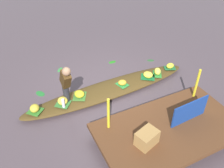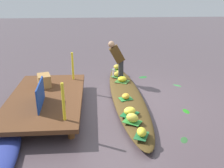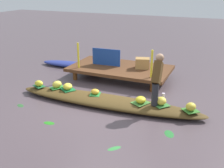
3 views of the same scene
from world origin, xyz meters
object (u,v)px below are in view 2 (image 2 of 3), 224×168
Objects in this scene: banana_bunch_0 at (126,96)px; banana_bunch_5 at (132,118)px; produce_crate at (44,80)px; banana_bunch_2 at (130,111)px; banana_bunch_3 at (122,79)px; banana_bunch_6 at (117,67)px; water_bottle at (114,73)px; vendor_person at (117,57)px; banana_bunch_4 at (118,73)px; market_banner at (40,94)px; vendor_boat at (127,97)px; banana_bunch_1 at (142,132)px.

banana_bunch_0 is 0.87× the size of banana_bunch_5.
banana_bunch_0 is at bearing -105.50° from produce_crate.
banana_bunch_2 reaches higher than banana_bunch_3.
banana_bunch_0 is 0.95× the size of banana_bunch_6.
produce_crate is at bearing 50.42° from banana_bunch_5.
banana_bunch_5 is (-1.18, 0.01, 0.03)m from banana_bunch_0.
banana_bunch_5 is 1.07× the size of water_bottle.
banana_bunch_2 is 2.52m from vendor_person.
banana_bunch_4 reaches higher than banana_bunch_0.
banana_bunch_5 reaches higher than banana_bunch_4.
banana_bunch_0 is 1.71m from vendor_person.
banana_bunch_5 is 2.95m from water_bottle.
market_banner is (-0.60, 2.02, 0.38)m from banana_bunch_0.
banana_bunch_3 is 0.49m from banana_bunch_4.
water_bottle reaches higher than banana_bunch_0.
vendor_boat is 1.40m from banana_bunch_4.
banana_bunch_1 is 2.42m from market_banner.
banana_bunch_5 reaches higher than banana_bunch_2.
banana_bunch_6 is 3.66m from market_banner.
produce_crate is (1.78, 2.16, 0.24)m from banana_bunch_5.
banana_bunch_6 is (4.16, 0.10, 0.01)m from banana_bunch_1.
banana_bunch_2 reaches higher than vendor_boat.
banana_bunch_6 is at bearing -13.98° from water_bottle.
banana_bunch_3 is (2.11, -0.06, -0.01)m from banana_bunch_2.
banana_bunch_6 is at bearing 2.40° from banana_bunch_3.
vendor_boat is 17.77× the size of banana_bunch_2.
banana_bunch_4 reaches higher than vendor_boat.
vendor_person reaches higher than market_banner.
vendor_boat is 20.16× the size of banana_bunch_1.
banana_bunch_2 is at bearing 178.39° from banana_bunch_3.
banana_bunch_3 is 1.11× the size of water_bottle.
banana_bunch_1 reaches higher than banana_bunch_3.
vendor_boat is at bearing -169.78° from water_bottle.
banana_bunch_6 is 0.98× the size of water_bottle.
banana_bunch_2 is 0.64× the size of produce_crate.
water_bottle is (0.16, 0.09, -0.56)m from vendor_person.
vendor_boat is 19.32× the size of banana_bunch_4.
banana_bunch_5 is (-1.54, 0.09, 0.20)m from vendor_boat.
banana_bunch_4 reaches higher than banana_bunch_2.
banana_bunch_0 is 0.93× the size of water_bottle.
produce_crate reaches higher than water_bottle.
banana_bunch_1 is at bearing -179.05° from banana_bunch_3.
vendor_boat is at bearing -4.43° from banana_bunch_2.
banana_bunch_1 is at bearing 178.51° from vendor_boat.
market_banner reaches higher than banana_bunch_4.
banana_bunch_0 is 0.84× the size of banana_bunch_3.
banana_bunch_4 is at bearing 0.68° from banana_bunch_2.
water_bottle is at bearing -41.00° from market_banner.
produce_crate is at bearing 120.22° from water_bottle.
banana_bunch_1 is (-1.73, -0.10, 0.01)m from banana_bunch_0.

